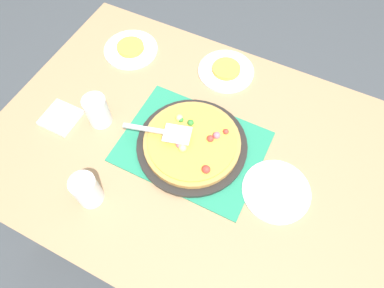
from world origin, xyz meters
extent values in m
plane|color=#3D4247|center=(0.00, 0.00, 0.00)|extent=(8.00, 8.00, 0.00)
cube|color=#9E7A56|center=(0.00, 0.00, 0.73)|extent=(1.40, 1.00, 0.03)
cube|color=#9E7A56|center=(-0.64, -0.44, 0.36)|extent=(0.07, 0.07, 0.72)
cube|color=#9E7A56|center=(0.64, -0.44, 0.36)|extent=(0.07, 0.07, 0.72)
cube|color=#9E7A56|center=(0.64, 0.44, 0.36)|extent=(0.07, 0.07, 0.72)
cube|color=#237F5B|center=(0.00, 0.00, 0.75)|extent=(0.48, 0.36, 0.01)
cylinder|color=black|center=(0.00, 0.00, 0.76)|extent=(0.38, 0.38, 0.01)
cylinder|color=#B78442|center=(0.00, 0.00, 0.78)|extent=(0.33, 0.33, 0.02)
cylinder|color=gold|center=(0.00, 0.00, 0.79)|extent=(0.30, 0.30, 0.01)
sphere|color=#B76675|center=(-0.07, -0.05, 0.80)|extent=(0.03, 0.03, 0.03)
sphere|color=#338433|center=(0.07, -0.05, 0.80)|extent=(0.02, 0.02, 0.02)
sphere|color=red|center=(-0.09, 0.08, 0.80)|extent=(0.03, 0.03, 0.03)
sphere|color=red|center=(-0.09, -0.08, 0.80)|extent=(0.02, 0.02, 0.02)
sphere|color=#B76675|center=(0.04, -0.02, 0.80)|extent=(0.02, 0.02, 0.02)
sphere|color=#B76675|center=(0.03, 0.04, 0.80)|extent=(0.02, 0.02, 0.02)
sphere|color=red|center=(-0.05, -0.03, 0.80)|extent=(0.02, 0.02, 0.02)
sphere|color=#E5CC7F|center=(0.08, -0.06, 0.80)|extent=(0.03, 0.03, 0.03)
sphere|color=#338433|center=(0.03, -0.06, 0.80)|extent=(0.02, 0.02, 0.02)
sphere|color=#E5CC7F|center=(0.01, 0.04, 0.80)|extent=(0.03, 0.03, 0.03)
cylinder|color=white|center=(0.03, -0.37, 0.76)|extent=(0.22, 0.22, 0.01)
cylinder|color=white|center=(0.43, -0.30, 0.76)|extent=(0.22, 0.22, 0.01)
cylinder|color=white|center=(-0.32, 0.03, 0.76)|extent=(0.22, 0.22, 0.01)
cylinder|color=gold|center=(0.03, -0.37, 0.77)|extent=(0.11, 0.11, 0.02)
cylinder|color=gold|center=(0.43, -0.30, 0.77)|extent=(0.11, 0.11, 0.02)
cylinder|color=white|center=(0.20, 0.31, 0.81)|extent=(0.08, 0.08, 0.12)
cylinder|color=white|center=(0.34, 0.05, 0.81)|extent=(0.08, 0.08, 0.12)
cube|color=silver|center=(0.05, 0.01, 0.82)|extent=(0.11, 0.09, 0.00)
cube|color=#B2B2B7|center=(0.16, 0.04, 0.82)|extent=(0.14, 0.05, 0.01)
cube|color=white|center=(0.48, 0.11, 0.76)|extent=(0.12, 0.12, 0.02)
camera|label=1|loc=(-0.25, 0.50, 1.76)|focal=31.27mm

